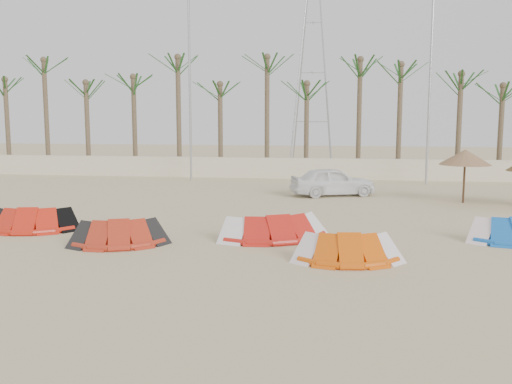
# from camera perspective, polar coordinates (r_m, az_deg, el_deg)

# --- Properties ---
(ground) EXTENTS (120.00, 120.00, 0.00)m
(ground) POSITION_cam_1_polar(r_m,az_deg,el_deg) (14.75, -3.29, -8.16)
(ground) COLOR tan
(ground) RESTS_ON ground
(boundary_wall) EXTENTS (60.00, 0.30, 1.30)m
(boundary_wall) POSITION_cam_1_polar(r_m,az_deg,el_deg) (36.17, 3.55, 2.39)
(boundary_wall) COLOR beige
(boundary_wall) RESTS_ON ground
(palm_line) EXTENTS (52.00, 4.00, 7.70)m
(palm_line) POSITION_cam_1_polar(r_m,az_deg,el_deg) (37.54, 4.84, 11.43)
(palm_line) COLOR brown
(palm_line) RESTS_ON ground
(lamp_b) EXTENTS (1.25, 0.14, 11.00)m
(lamp_b) POSITION_cam_1_polar(r_m,az_deg,el_deg) (35.06, -6.58, 10.56)
(lamp_b) COLOR #A5A8AD
(lamp_b) RESTS_ON ground
(lamp_c) EXTENTS (1.25, 0.14, 11.00)m
(lamp_c) POSITION_cam_1_polar(r_m,az_deg,el_deg) (34.35, 17.06, 10.33)
(lamp_c) COLOR #A5A8AD
(lamp_c) RESTS_ON ground
(pylon) EXTENTS (3.00, 3.00, 14.00)m
(pylon) POSITION_cam_1_polar(r_m,az_deg,el_deg) (42.14, 5.54, 2.25)
(pylon) COLOR #A5A8AD
(pylon) RESTS_ON ground
(kite_red_left) EXTENTS (3.42, 2.01, 0.90)m
(kite_red_left) POSITION_cam_1_polar(r_m,az_deg,el_deg) (21.62, -21.26, -2.42)
(kite_red_left) COLOR red
(kite_red_left) RESTS_ON ground
(kite_red_mid) EXTENTS (3.34, 2.35, 0.90)m
(kite_red_mid) POSITION_cam_1_polar(r_m,az_deg,el_deg) (18.43, -13.18, -3.80)
(kite_red_mid) COLOR #A62915
(kite_red_mid) RESTS_ON ground
(kite_red_right) EXTENTS (4.01, 2.81, 0.90)m
(kite_red_right) POSITION_cam_1_polar(r_m,az_deg,el_deg) (18.83, 2.02, -3.33)
(kite_red_right) COLOR red
(kite_red_right) RESTS_ON ground
(kite_orange) EXTENTS (3.10, 1.82, 0.90)m
(kite_orange) POSITION_cam_1_polar(r_m,az_deg,el_deg) (16.16, 9.19, -5.31)
(kite_orange) COLOR #D95108
(kite_orange) RESTS_ON ground
(parasol_left) EXTENTS (2.34, 2.34, 2.46)m
(parasol_left) POSITION_cam_1_polar(r_m,az_deg,el_deg) (27.71, 20.19, 3.29)
(parasol_left) COLOR #4C331E
(parasol_left) RESTS_ON ground
(car) EXTENTS (4.51, 3.00, 1.43)m
(car) POSITION_cam_1_polar(r_m,az_deg,el_deg) (28.70, 7.68, 1.05)
(car) COLOR white
(car) RESTS_ON ground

